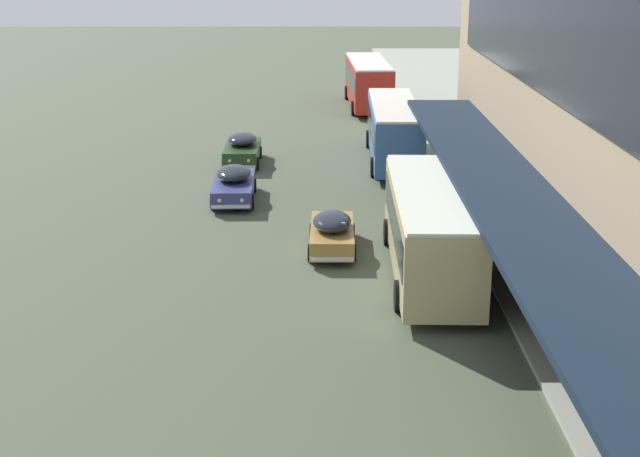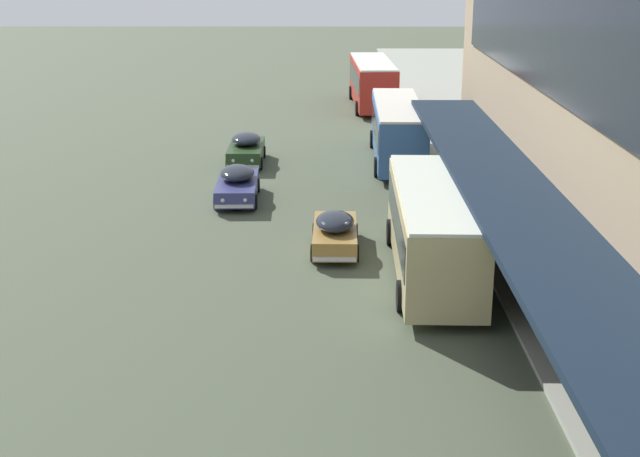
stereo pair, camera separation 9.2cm
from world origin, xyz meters
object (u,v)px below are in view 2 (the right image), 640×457
object	(u,v)px
sedan_oncoming_front	(246,149)
sedan_second_mid	(237,184)
transit_bus_kerbside_rear	(433,226)
transit_bus_kerbside_front	(398,128)
transit_bus_kerbside_far	(373,81)
sedan_second_near	(335,232)

from	to	relation	value
sedan_oncoming_front	sedan_second_mid	bearing A→B (deg)	-88.29
transit_bus_kerbside_rear	sedan_second_mid	size ratio (longest dim) A/B	2.15
transit_bus_kerbside_front	sedan_oncoming_front	size ratio (longest dim) A/B	2.29
transit_bus_kerbside_rear	transit_bus_kerbside_far	world-z (taller)	transit_bus_kerbside_far
transit_bus_kerbside_front	sedan_second_mid	distance (m)	10.86
transit_bus_kerbside_rear	transit_bus_kerbside_far	size ratio (longest dim) A/B	0.97
transit_bus_kerbside_far	sedan_second_near	bearing A→B (deg)	-95.40
transit_bus_kerbside_front	sedan_second_mid	size ratio (longest dim) A/B	2.22
transit_bus_kerbside_far	sedan_second_mid	world-z (taller)	transit_bus_kerbside_far
sedan_second_near	transit_bus_kerbside_far	bearing A→B (deg)	84.60
sedan_oncoming_front	transit_bus_kerbside_rear	bearing A→B (deg)	-64.93
transit_bus_kerbside_rear	sedan_second_mid	bearing A→B (deg)	128.30
transit_bus_kerbside_rear	sedan_second_mid	world-z (taller)	transit_bus_kerbside_rear
transit_bus_kerbside_rear	sedan_oncoming_front	distance (m)	18.64
transit_bus_kerbside_front	transit_bus_kerbside_rear	distance (m)	17.22
sedan_second_mid	transit_bus_kerbside_rear	bearing A→B (deg)	-51.70
transit_bus_kerbside_front	sedan_second_near	xyz separation A→B (m)	(-3.45, -14.50, -1.07)
transit_bus_kerbside_front	sedan_second_mid	xyz separation A→B (m)	(-7.79, -7.50, -1.06)
transit_bus_kerbside_rear	sedan_oncoming_front	xyz separation A→B (m)	(-7.89, 16.86, -1.04)
transit_bus_kerbside_front	sedan_second_near	world-z (taller)	transit_bus_kerbside_front
transit_bus_kerbside_rear	transit_bus_kerbside_front	bearing A→B (deg)	89.62
sedan_oncoming_front	sedan_second_mid	distance (m)	7.15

